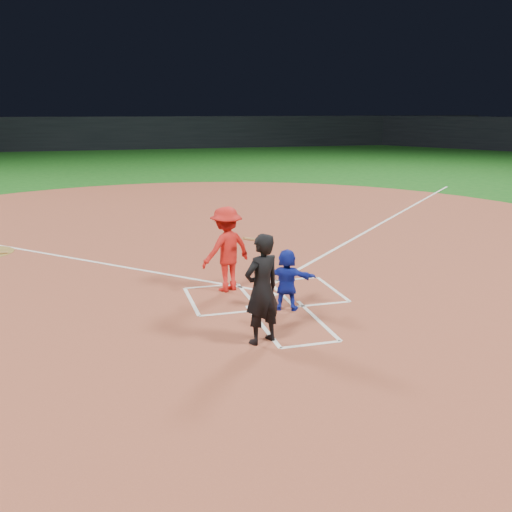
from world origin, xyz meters
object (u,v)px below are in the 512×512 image
object	(u,v)px
catcher	(287,280)
umpire	(262,289)
home_plate	(264,294)
batter_at_plate	(227,249)

from	to	relation	value
catcher	umpire	world-z (taller)	umpire
catcher	umpire	size ratio (longest dim) A/B	0.65
home_plate	catcher	distance (m)	1.18
home_plate	catcher	bearing A→B (deg)	99.43
home_plate	batter_at_plate	world-z (taller)	batter_at_plate
home_plate	batter_at_plate	distance (m)	1.29
home_plate	umpire	xyz separation A→B (m)	(-0.77, -2.46, 0.95)
catcher	umpire	xyz separation A→B (m)	(-0.94, -1.46, 0.34)
umpire	catcher	bearing A→B (deg)	-144.92
umpire	batter_at_plate	size ratio (longest dim) A/B	1.03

